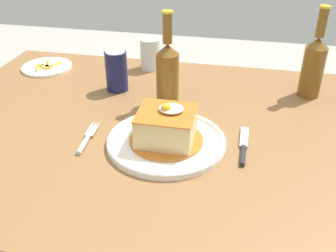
{
  "coord_description": "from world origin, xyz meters",
  "views": [
    {
      "loc": [
        0.24,
        -0.85,
        1.27
      ],
      "look_at": [
        0.08,
        -0.06,
        0.78
      ],
      "focal_mm": 41.86,
      "sensor_mm": 36.0,
      "label": 1
    }
  ],
  "objects": [
    {
      "name": "side_plate_fries",
      "position": [
        -0.42,
        0.3,
        0.75
      ],
      "size": [
        0.17,
        0.17,
        0.02
      ],
      "color": "white",
      "rests_on": "dining_table"
    },
    {
      "name": "drinking_glass",
      "position": [
        -0.07,
        0.38,
        0.79
      ],
      "size": [
        0.07,
        0.07,
        0.1
      ],
      "color": "#3F2314",
      "rests_on": "dining_table"
    },
    {
      "name": "knife",
      "position": [
        0.26,
        -0.07,
        0.75
      ],
      "size": [
        0.02,
        0.17,
        0.01
      ],
      "color": "#262628",
      "rests_on": "dining_table"
    },
    {
      "name": "beer_bottle_amber",
      "position": [
        0.44,
        0.27,
        0.84
      ],
      "size": [
        0.06,
        0.06,
        0.27
      ],
      "color": "brown",
      "rests_on": "dining_table"
    },
    {
      "name": "sandwich_meal",
      "position": [
        0.08,
        -0.08,
        0.79
      ],
      "size": [
        0.18,
        0.18,
        0.1
      ],
      "color": "#C66B23",
      "rests_on": "main_plate"
    },
    {
      "name": "soda_can",
      "position": [
        -0.13,
        0.19,
        0.81
      ],
      "size": [
        0.07,
        0.07,
        0.12
      ],
      "color": "#191E51",
      "rests_on": "dining_table"
    },
    {
      "name": "beer_bottle_amber_far",
      "position": [
        0.04,
        0.14,
        0.84
      ],
      "size": [
        0.06,
        0.06,
        0.27
      ],
      "color": "brown",
      "rests_on": "dining_table"
    },
    {
      "name": "fork",
      "position": [
        -0.11,
        -0.1,
        0.75
      ],
      "size": [
        0.03,
        0.14,
        0.01
      ],
      "color": "silver",
      "rests_on": "dining_table"
    },
    {
      "name": "main_plate",
      "position": [
        0.08,
        -0.08,
        0.75
      ],
      "size": [
        0.29,
        0.29,
        0.02
      ],
      "color": "white",
      "rests_on": "dining_table"
    },
    {
      "name": "dining_table",
      "position": [
        0.0,
        0.0,
        0.63
      ],
      "size": [
        1.17,
        0.91,
        0.74
      ],
      "color": "olive",
      "rests_on": "ground_plane"
    }
  ]
}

